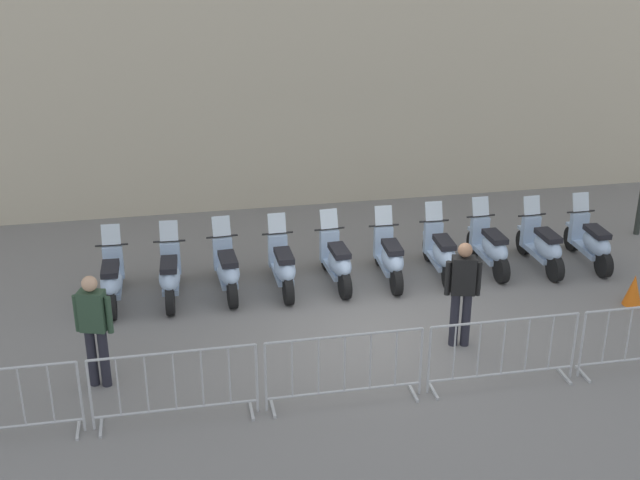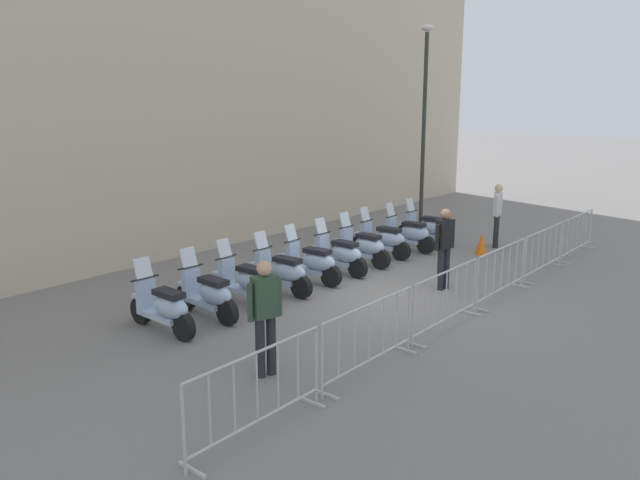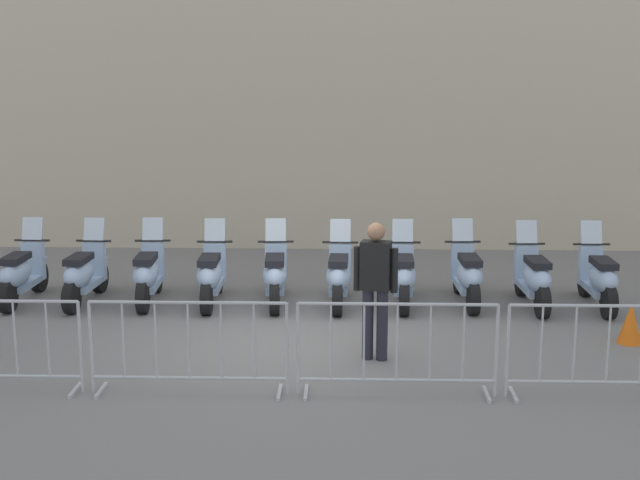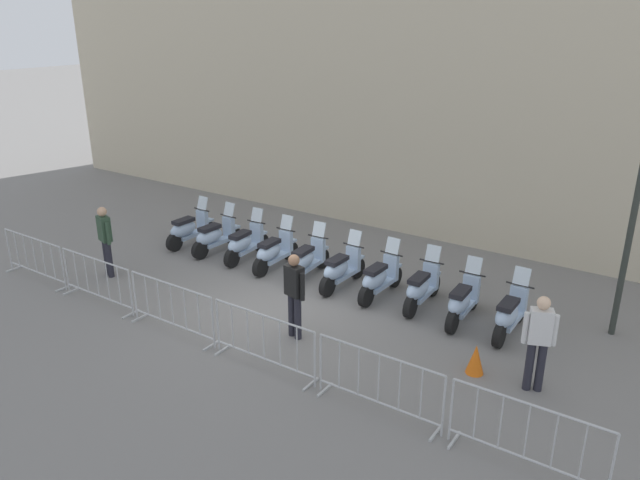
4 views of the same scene
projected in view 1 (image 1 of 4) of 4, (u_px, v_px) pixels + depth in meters
The scene contains 17 objects.
ground_plane at pixel (388, 328), 13.68m from camera, with size 120.00×120.00×0.00m, color slate.
motorcycle_0 at pixel (112, 280), 14.29m from camera, with size 0.56×1.72×1.24m.
motorcycle_1 at pixel (170, 276), 14.44m from camera, with size 0.56×1.72×1.24m.
motorcycle_2 at pixel (227, 270), 14.66m from camera, with size 0.56×1.73×1.24m.
motorcycle_3 at pixel (283, 267), 14.78m from camera, with size 0.56×1.72×1.24m.
motorcycle_4 at pixel (337, 262), 14.98m from camera, with size 0.56×1.73×1.24m.
motorcycle_5 at pixel (390, 258), 15.12m from camera, with size 0.56×1.72×1.24m.
motorcycle_6 at pixel (441, 253), 15.33m from camera, with size 0.56×1.72×1.24m.
motorcycle_7 at pixel (490, 247), 15.56m from camera, with size 0.56×1.73×1.24m.
motorcycle_8 at pixel (542, 246), 15.61m from camera, with size 0.56×1.73×1.24m.
motorcycle_9 at pixel (591, 242), 15.77m from camera, with size 0.56×1.72×1.24m.
barrier_segment_1 at pixel (175, 387), 11.14m from camera, with size 2.21×0.49×1.07m.
barrier_segment_2 at pixel (344, 369), 11.54m from camera, with size 2.21×0.49×1.07m.
barrier_segment_3 at pixel (503, 353), 11.94m from camera, with size 2.21×0.49×1.07m.
officer_near_row_end at pixel (462, 288), 12.81m from camera, with size 0.54×0.29×1.73m.
officer_by_barriers at pixel (94, 325), 11.76m from camera, with size 0.53×0.31×1.73m.
traffic_cone at pixel (634, 290), 14.34m from camera, with size 0.32×0.32×0.55m, color orange.
Camera 1 is at (-3.10, -11.66, 6.68)m, focal length 47.30 mm.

